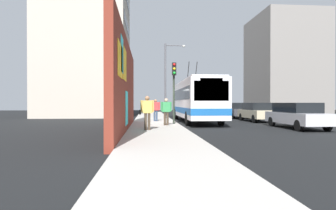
% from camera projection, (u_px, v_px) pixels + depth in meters
% --- Properties ---
extents(ground_plane, '(80.00, 80.00, 0.00)m').
position_uv_depth(ground_plane, '(177.00, 125.00, 19.68)').
color(ground_plane, black).
extents(sidewalk_slab, '(48.00, 3.20, 0.15)m').
position_uv_depth(sidewalk_slab, '(155.00, 124.00, 19.55)').
color(sidewalk_slab, '#ADA8A0').
rests_on(sidewalk_slab, ground_plane).
extents(graffiti_wall, '(13.07, 0.32, 4.90)m').
position_uv_depth(graffiti_wall, '(125.00, 87.00, 14.92)').
color(graffiti_wall, maroon).
rests_on(graffiti_wall, ground_plane).
extents(building_far_left, '(10.93, 9.35, 18.44)m').
position_uv_depth(building_far_left, '(87.00, 38.00, 32.81)').
color(building_far_left, '#B2A899').
rests_on(building_far_left, ground_plane).
extents(building_far_right, '(9.35, 8.33, 13.59)m').
position_uv_depth(building_far_right, '(284.00, 65.00, 38.65)').
color(building_far_right, gray).
rests_on(building_far_right, ground_plane).
extents(city_bus, '(11.42, 2.61, 5.12)m').
position_uv_depth(city_bus, '(195.00, 99.00, 22.73)').
color(city_bus, silver).
rests_on(city_bus, ground_plane).
extents(parked_car_silver, '(4.95, 1.88, 1.58)m').
position_uv_depth(parked_car_silver, '(297.00, 115.00, 16.95)').
color(parked_car_silver, '#B7B7BC').
rests_on(parked_car_silver, ground_plane).
extents(parked_car_champagne, '(4.47, 1.78, 1.58)m').
position_uv_depth(parked_car_champagne, '(256.00, 112.00, 23.19)').
color(parked_car_champagne, '#C6B793').
rests_on(parked_car_champagne, ground_plane).
extents(parked_car_dark_gray, '(4.20, 1.77, 1.58)m').
position_uv_depth(parked_car_dark_gray, '(236.00, 110.00, 28.48)').
color(parked_car_dark_gray, '#38383D').
rests_on(parked_car_dark_gray, ground_plane).
extents(pedestrian_midblock, '(0.23, 0.68, 1.70)m').
position_uv_depth(pedestrian_midblock, '(156.00, 108.00, 21.47)').
color(pedestrian_midblock, '#2D3F59').
rests_on(pedestrian_midblock, sidewalk_slab).
extents(pedestrian_near_wall, '(0.24, 0.78, 1.79)m').
position_uv_depth(pedestrian_near_wall, '(147.00, 110.00, 14.46)').
color(pedestrian_near_wall, '#3F3326').
rests_on(pedestrian_near_wall, sidewalk_slab).
extents(pedestrian_at_curb, '(0.23, 0.68, 1.71)m').
position_uv_depth(pedestrian_at_curb, '(166.00, 109.00, 17.54)').
color(pedestrian_at_curb, '#3F3326').
rests_on(pedestrian_at_curb, sidewalk_slab).
extents(traffic_light, '(0.49, 0.28, 4.14)m').
position_uv_depth(traffic_light, '(174.00, 83.00, 18.62)').
color(traffic_light, '#2D382D').
rests_on(traffic_light, sidewalk_slab).
extents(street_lamp, '(0.44, 1.97, 6.94)m').
position_uv_depth(street_lamp, '(168.00, 75.00, 25.81)').
color(street_lamp, '#4C4C51').
rests_on(street_lamp, sidewalk_slab).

